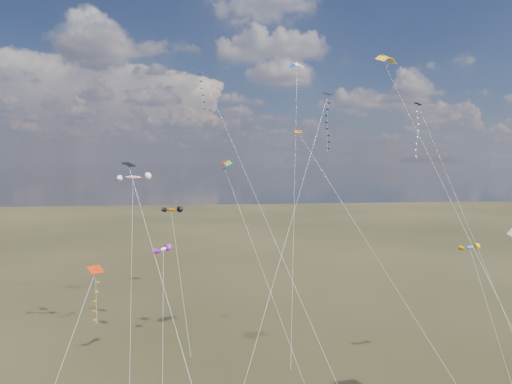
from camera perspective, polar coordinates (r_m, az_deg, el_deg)
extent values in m
cube|color=black|center=(52.12, 8.97, 12.01)|extent=(1.31, 1.31, 0.34)
cylinder|color=silver|center=(41.49, 3.55, -6.60)|extent=(13.11, 19.23, 29.87)
cube|color=#111D50|center=(55.40, -6.70, 14.54)|extent=(1.23, 1.21, 0.40)
cylinder|color=silver|center=(44.80, 1.47, -3.95)|extent=(12.51, 21.08, 32.73)
cube|color=black|center=(40.54, -15.63, 3.33)|extent=(1.24, 1.26, 0.39)
cylinder|color=silver|center=(34.61, -10.30, -15.40)|extent=(8.25, 14.94, 22.21)
cube|color=#AF2707|center=(40.67, -19.43, -9.12)|extent=(1.49, 1.47, 0.51)
cylinder|color=silver|center=(39.88, -23.31, -19.70)|extent=(3.89, 7.36, 13.50)
cube|color=#070E45|center=(56.22, 19.59, 10.34)|extent=(0.79, 0.84, 0.33)
cylinder|color=silver|center=(51.13, 25.64, -5.47)|extent=(5.27, 15.23, 29.00)
cube|color=#D16503|center=(50.14, 5.28, 7.53)|extent=(0.79, 0.73, 0.34)
cylinder|color=silver|center=(43.67, 15.59, -9.02)|extent=(11.93, 19.26, 25.68)
cylinder|color=silver|center=(42.02, 25.02, -4.28)|extent=(4.82, 24.27, 33.57)
cylinder|color=silver|center=(59.07, 4.82, 0.07)|extent=(5.16, 22.57, 37.05)
cube|color=#332316|center=(52.45, 4.36, -21.41)|extent=(0.10, 0.10, 0.12)
cylinder|color=silver|center=(46.53, 1.13, -10.15)|extent=(7.30, 16.67, 22.38)
ellipsoid|color=#CD6601|center=(62.30, -10.55, -2.20)|extent=(3.09, 2.25, 0.98)
cylinder|color=silver|center=(58.32, -9.44, -10.56)|extent=(2.79, 10.84, 15.92)
cube|color=#332316|center=(55.74, -8.13, -19.84)|extent=(0.10, 0.10, 0.12)
ellipsoid|color=white|center=(51.71, -11.50, -6.99)|extent=(1.73, 2.22, 0.83)
cylinder|color=silver|center=(48.40, -11.56, -15.60)|extent=(0.63, 10.32, 12.78)
ellipsoid|color=red|center=(59.51, -15.13, 1.77)|extent=(4.20, 1.49, 1.09)
cylinder|color=silver|center=(53.91, -15.30, -9.40)|extent=(1.41, 13.99, 20.40)
ellipsoid|color=blue|center=(55.50, 25.18, -6.25)|extent=(2.27, 1.27, 0.75)
cylinder|color=silver|center=(52.54, 27.50, -14.23)|extent=(1.15, 10.40, 13.06)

